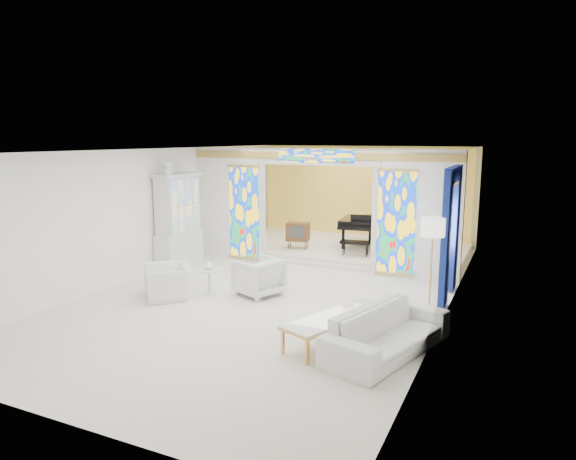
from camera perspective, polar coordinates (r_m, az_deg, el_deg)
The scene contains 24 objects.
floor at distance 11.39m, azimuth -0.56°, elevation -6.39°, with size 12.00×12.00×0.00m, color silver.
ceiling at distance 10.91m, azimuth -0.59°, elevation 8.88°, with size 7.00×12.00×0.02m, color silver.
wall_back at distance 16.62m, azimuth 8.36°, elevation 4.05°, with size 7.00×0.02×3.00m, color white.
wall_front at distance 6.32m, azimuth -24.83°, elevation -6.89°, with size 7.00×0.02×3.00m, color white.
wall_left at distance 12.93m, azimuth -14.73°, elevation 2.08°, with size 0.02×12.00×3.00m, color white.
wall_right at distance 10.08m, azimuth 17.71°, elevation -0.30°, with size 0.02×12.00×3.00m, color white.
partition_wall at distance 12.84m, azimuth 3.26°, elevation 3.04°, with size 7.00×0.22×3.00m.
stained_glass_left at distance 13.67m, azimuth -4.86°, elevation 1.96°, with size 0.90×0.04×2.40m, color gold.
stained_glass_right at distance 12.20m, azimuth 11.95°, elevation 0.77°, with size 0.90×0.04×2.40m, color gold.
stained_glass_transom at distance 12.65m, azimuth 3.13°, elevation 8.23°, with size 2.00×0.04×0.34m, color gold.
alcove_platform at distance 15.06m, azimuth 6.15°, elevation -1.98°, with size 6.80×3.80×0.18m, color silver.
gold_curtain_back at distance 16.51m, azimuth 8.24°, elevation 4.01°, with size 6.70×0.10×2.90m, color #DCC64C.
chandelier at distance 14.58m, azimuth 6.96°, elevation 7.37°, with size 0.48×0.48×0.30m, color #CD9448.
blue_drapes at distance 10.76m, azimuth 17.68°, elevation 0.76°, with size 0.14×1.85×2.65m.
china_cabinet at distance 13.27m, azimuth -12.09°, elevation 0.94°, with size 0.56×1.46×2.72m.
armchair_left at distance 10.91m, azimuth -13.21°, elevation -5.61°, with size 1.01×0.89×0.66m, color silver.
armchair_right at distance 10.78m, azimuth -3.31°, elevation -5.19°, with size 0.85×0.87×0.79m, color white.
sofa at distance 8.11m, azimuth 11.02°, elevation -10.98°, with size 2.38×0.93×0.70m, color white.
side_table at distance 10.94m, azimuth -8.74°, elevation -5.30°, with size 0.51×0.51×0.54m.
vase at distance 10.86m, azimuth -8.78°, elevation -3.85°, with size 0.19×0.19×0.20m, color silver.
coffee_table at distance 8.37m, azimuth 5.55°, elevation -9.65°, with size 1.35×2.14×0.46m.
floor_lamp at distance 9.87m, azimuth 15.80°, elevation -0.17°, with size 0.53×0.53×1.81m.
grand_piano at distance 14.94m, azimuth 8.99°, elevation 0.77°, with size 1.64×2.54×0.97m.
tv_console at distance 14.39m, azimuth 1.10°, elevation -0.21°, with size 0.71×0.55×0.73m.
Camera 1 is at (4.69, -9.85, 3.26)m, focal length 32.00 mm.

